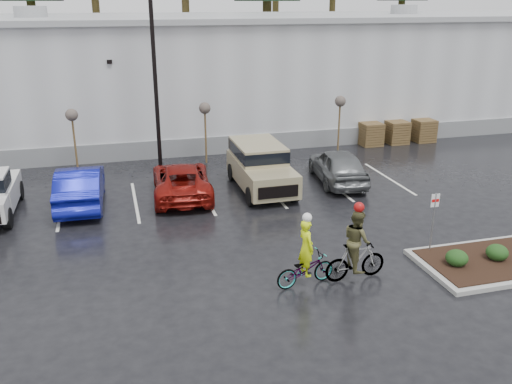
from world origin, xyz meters
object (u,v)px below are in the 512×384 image
object	(u,v)px
sapling_mid	(205,111)
car_grey	(338,166)
fire_lane_sign	(433,216)
car_blue	(80,186)
pallet_stack_c	(423,130)
sapling_west	(72,118)
sapling_east	(340,104)
pallet_stack_a	(371,134)
suv_tan	(261,168)
car_red	(182,180)
lamppost	(154,55)
cyclist_hivis	(306,263)
pallet_stack_b	(397,132)
cyclist_olive	(356,252)

from	to	relation	value
sapling_mid	car_grey	world-z (taller)	sapling_mid
fire_lane_sign	car_blue	size ratio (longest dim) A/B	0.44
car_grey	pallet_stack_c	bearing A→B (deg)	-137.50
sapling_west	sapling_east	world-z (taller)	same
pallet_stack_a	suv_tan	world-z (taller)	suv_tan
car_grey	fire_lane_sign	bearing A→B (deg)	96.34
sapling_mid	pallet_stack_c	distance (m)	13.69
car_blue	car_red	distance (m)	4.22
lamppost	fire_lane_sign	xyz separation A→B (m)	(7.80, -11.80, -4.28)
car_blue	sapling_mid	bearing A→B (deg)	-140.24
sapling_west	pallet_stack_a	distance (m)	16.66
sapling_west	car_red	xyz separation A→B (m)	(4.54, -4.79, -2.00)
cyclist_hivis	pallet_stack_b	bearing A→B (deg)	-47.39
sapling_mid	car_red	world-z (taller)	sapling_mid
sapling_east	fire_lane_sign	world-z (taller)	sapling_east
cyclist_olive	cyclist_hivis	bearing A→B (deg)	83.76
sapling_east	pallet_stack_c	size ratio (longest dim) A/B	2.37
pallet_stack_b	fire_lane_sign	bearing A→B (deg)	-114.88
fire_lane_sign	car_red	world-z (taller)	fire_lane_sign
pallet_stack_b	car_grey	xyz separation A→B (m)	(-6.33, -5.83, 0.13)
car_grey	sapling_west	bearing A→B (deg)	-15.30
suv_tan	car_grey	size ratio (longest dim) A/B	1.07
pallet_stack_a	pallet_stack_b	size ratio (longest dim) A/B	1.00
sapling_east	pallet_stack_a	bearing A→B (deg)	21.80
cyclist_hivis	car_red	bearing A→B (deg)	5.71
sapling_mid	pallet_stack_c	xyz separation A→B (m)	(13.50, 1.00, -2.05)
suv_tan	sapling_west	bearing A→B (deg)	148.74
car_blue	suv_tan	bearing A→B (deg)	-179.07
sapling_east	pallet_stack_c	distance (m)	6.42
car_red	cyclist_olive	world-z (taller)	cyclist_olive
pallet_stack_c	cyclist_hivis	size ratio (longest dim) A/B	0.58
pallet_stack_a	cyclist_olive	bearing A→B (deg)	-118.20
pallet_stack_c	fire_lane_sign	distance (m)	16.07
lamppost	car_blue	xyz separation A→B (m)	(-3.67, -3.80, -4.85)
pallet_stack_b	fire_lane_sign	xyz separation A→B (m)	(-6.40, -13.80, 0.73)
sapling_mid	cyclist_hivis	distance (m)	13.77
car_red	fire_lane_sign	bearing A→B (deg)	136.95
lamppost	fire_lane_sign	distance (m)	14.78
sapling_east	pallet_stack_b	bearing A→B (deg)	13.39
car_red	suv_tan	bearing A→B (deg)	-177.49
cyclist_olive	sapling_mid	bearing A→B (deg)	5.03
pallet_stack_c	cyclist_hivis	bearing A→B (deg)	-131.59
sapling_east	car_blue	distance (m)	14.61
lamppost	sapling_mid	xyz separation A→B (m)	(2.50, 1.00, -2.96)
sapling_east	sapling_west	bearing A→B (deg)	180.00
pallet_stack_a	car_grey	world-z (taller)	car_grey
lamppost	suv_tan	world-z (taller)	lamppost
car_red	cyclist_olive	bearing A→B (deg)	119.43
sapling_east	car_blue	xyz separation A→B (m)	(-13.67, -4.80, -1.89)
car_blue	car_red	size ratio (longest dim) A/B	0.97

